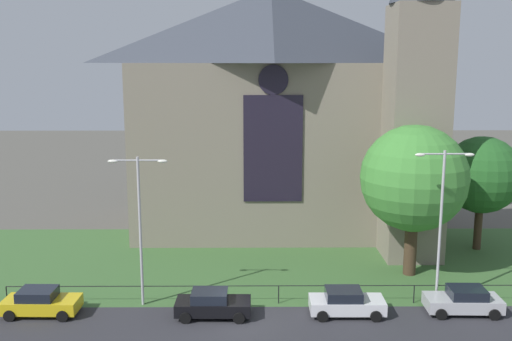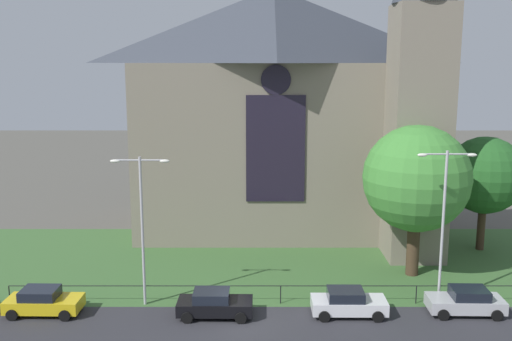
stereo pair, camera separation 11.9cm
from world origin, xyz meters
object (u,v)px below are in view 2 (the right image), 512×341
at_px(tree_right_near, 414,179).
at_px(parked_car_silver, 463,301).
at_px(parked_car_yellow, 41,302).
at_px(parked_car_black, 212,304).
at_px(parked_car_white, 346,302).
at_px(tree_right_far, 482,175).
at_px(church_building, 280,109).
at_px(streetlamp_near, 139,213).
at_px(streetlamp_far, 441,210).

xyz_separation_m(tree_right_near, parked_car_silver, (1.42, -6.18, -5.83)).
relative_size(parked_car_yellow, parked_car_black, 1.00).
bearing_deg(parked_car_white, tree_right_near, 50.66).
distance_m(parked_car_yellow, parked_car_silver, 23.99).
relative_size(tree_right_far, parked_car_yellow, 2.05).
bearing_deg(parked_car_silver, parked_car_black, 2.76).
distance_m(church_building, parked_car_silver, 21.95).
bearing_deg(parked_car_yellow, parked_car_white, 0.76).
relative_size(tree_right_far, streetlamp_near, 0.98).
distance_m(streetlamp_near, streetlamp_far, 17.34).
distance_m(parked_car_black, parked_car_white, 7.54).
relative_size(tree_right_near, parked_car_yellow, 2.39).
distance_m(streetlamp_far, parked_car_silver, 5.31).
bearing_deg(parked_car_white, streetlamp_far, 15.44).
height_order(tree_right_near, parked_car_silver, tree_right_near).
distance_m(tree_right_near, parked_car_black, 15.54).
bearing_deg(tree_right_near, streetlamp_far, -86.76).
xyz_separation_m(streetlamp_near, parked_car_yellow, (-5.51, -1.33, -4.82)).
relative_size(church_building, parked_car_yellow, 6.13).
relative_size(church_building, tree_right_near, 2.57).
distance_m(tree_right_far, parked_car_white, 17.41).
bearing_deg(parked_car_white, church_building, 100.10).
bearing_deg(streetlamp_near, parked_car_white, -7.25).
relative_size(streetlamp_near, streetlamp_far, 0.96).
xyz_separation_m(streetlamp_far, parked_car_black, (-13.12, -1.65, -5.01)).
bearing_deg(church_building, streetlamp_near, -118.89).
xyz_separation_m(tree_right_far, streetlamp_far, (-6.32, -10.19, -0.00)).
bearing_deg(church_building, parked_car_silver, -60.66).
bearing_deg(tree_right_near, streetlamp_near, -164.05).
height_order(church_building, parked_car_black, church_building).
distance_m(streetlamp_near, parked_car_black, 6.62).
bearing_deg(tree_right_far, church_building, 158.87).
bearing_deg(parked_car_white, parked_car_yellow, 179.92).
height_order(parked_car_yellow, parked_car_black, same).
distance_m(church_building, streetlamp_far, 18.63).
height_order(tree_right_near, parked_car_white, tree_right_near).
bearing_deg(tree_right_near, church_building, 126.80).
relative_size(church_building, streetlamp_far, 2.83).
distance_m(streetlamp_near, parked_car_silver, 19.14).
bearing_deg(parked_car_silver, parked_car_yellow, 1.44).
bearing_deg(parked_car_yellow, parked_car_silver, 1.35).
bearing_deg(parked_car_silver, tree_right_near, -75.68).
relative_size(parked_car_black, parked_car_silver, 1.00).
height_order(streetlamp_near, parked_car_white, streetlamp_near).
height_order(tree_right_far, streetlamp_far, streetlamp_far).
bearing_deg(tree_right_near, parked_car_white, -129.79).
xyz_separation_m(tree_right_far, streetlamp_near, (-23.65, -10.19, -0.19)).
xyz_separation_m(tree_right_near, streetlamp_far, (0.28, -4.88, -0.81)).
height_order(tree_right_near, parked_car_yellow, tree_right_near).
bearing_deg(parked_car_silver, tree_right_far, -112.86).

